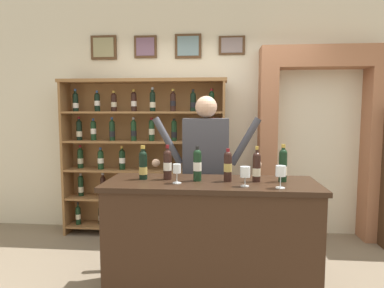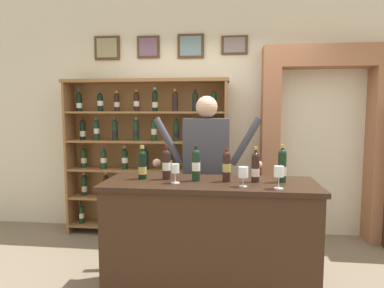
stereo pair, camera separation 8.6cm
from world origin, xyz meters
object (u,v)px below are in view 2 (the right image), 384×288
at_px(tasting_bottle_super_tuscan, 166,164).
at_px(tasting_bottle_riserva, 255,167).
at_px(tasting_bottle_vin_santo, 282,165).
at_px(wine_glass_right, 279,172).
at_px(wine_shelf, 147,153).
at_px(wine_glass_left, 175,170).
at_px(tasting_counter, 209,239).
at_px(tasting_bottle_rosso, 227,166).
at_px(wine_glass_spare, 243,173).
at_px(tasting_bottle_chianti, 196,164).
at_px(shopkeeper, 206,161).
at_px(tasting_bottle_bianco, 142,164).

distance_m(tasting_bottle_super_tuscan, tasting_bottle_riserva, 0.75).
distance_m(tasting_bottle_vin_santo, wine_glass_right, 0.25).
relative_size(wine_shelf, wine_glass_left, 13.10).
distance_m(tasting_counter, tasting_bottle_rosso, 0.65).
distance_m(tasting_bottle_rosso, wine_glass_spare, 0.22).
xyz_separation_m(tasting_bottle_chianti, tasting_bottle_vin_santo, (0.71, 0.03, -0.00)).
relative_size(wine_shelf, tasting_bottle_chianti, 7.09).
bearing_deg(tasting_counter, tasting_bottle_rosso, 7.86).
relative_size(wine_shelf, tasting_bottle_rosso, 7.55).
relative_size(tasting_bottle_rosso, tasting_bottle_vin_santo, 0.88).
bearing_deg(tasting_bottle_vin_santo, tasting_bottle_riserva, -175.12).
height_order(shopkeeper, tasting_bottle_super_tuscan, shopkeeper).
relative_size(wine_shelf, tasting_bottle_riserva, 7.03).
bearing_deg(wine_glass_spare, tasting_bottle_rosso, 126.74).
xyz_separation_m(tasting_bottle_bianco, wine_glass_spare, (0.85, -0.20, -0.02)).
height_order(tasting_bottle_bianco, wine_glass_right, tasting_bottle_bianco).
bearing_deg(tasting_bottle_riserva, tasting_bottle_bianco, 179.23).
bearing_deg(tasting_bottle_vin_santo, wine_glass_right, -103.95).
bearing_deg(wine_glass_left, wine_shelf, 112.74).
bearing_deg(wine_glass_left, tasting_bottle_chianti, 34.63).
height_order(shopkeeper, tasting_bottle_riserva, shopkeeper).
relative_size(shopkeeper, wine_glass_spare, 11.09).
relative_size(wine_glass_left, wine_glass_right, 0.92).
relative_size(wine_shelf, wine_glass_right, 11.99).
bearing_deg(tasting_bottle_riserva, wine_shelf, 133.15).
bearing_deg(tasting_counter, tasting_bottle_super_tuscan, 171.37).
relative_size(wine_shelf, tasting_bottle_super_tuscan, 6.99).
distance_m(tasting_bottle_super_tuscan, wine_glass_left, 0.18).
relative_size(tasting_counter, tasting_bottle_bianco, 6.04).
bearing_deg(wine_glass_spare, wine_glass_right, -8.03).
xyz_separation_m(tasting_bottle_super_tuscan, tasting_bottle_chianti, (0.26, -0.04, 0.01)).
xyz_separation_m(tasting_counter, tasting_bottle_rosso, (0.14, 0.02, 0.63)).
distance_m(tasting_bottle_chianti, tasting_bottle_riserva, 0.49).
bearing_deg(tasting_bottle_chianti, tasting_bottle_vin_santo, 2.56).
bearing_deg(wine_glass_spare, tasting_bottle_bianco, 166.80).
distance_m(tasting_bottle_chianti, wine_glass_spare, 0.42).
xyz_separation_m(tasting_counter, wine_glass_right, (0.53, -0.19, 0.62)).
distance_m(tasting_bottle_bianco, tasting_bottle_super_tuscan, 0.21).
distance_m(wine_glass_spare, wine_glass_right, 0.27).
height_order(shopkeeper, tasting_bottle_vin_santo, shopkeeper).
distance_m(tasting_bottle_rosso, wine_glass_right, 0.45).
bearing_deg(wine_shelf, tasting_bottle_chianti, -60.38).
bearing_deg(tasting_bottle_vin_santo, wine_glass_left, -170.76).
relative_size(tasting_bottle_super_tuscan, tasting_bottle_chianti, 1.01).
bearing_deg(wine_shelf, tasting_bottle_riserva, -46.85).
height_order(tasting_counter, tasting_bottle_super_tuscan, tasting_bottle_super_tuscan).
xyz_separation_m(tasting_bottle_super_tuscan, tasting_bottle_vin_santo, (0.96, -0.01, 0.00)).
xyz_separation_m(tasting_bottle_super_tuscan, tasting_bottle_rosso, (0.51, -0.04, -0.00)).
bearing_deg(wine_glass_spare, tasting_bottle_chianti, 155.62).
distance_m(tasting_counter, tasting_bottle_super_tuscan, 0.74).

